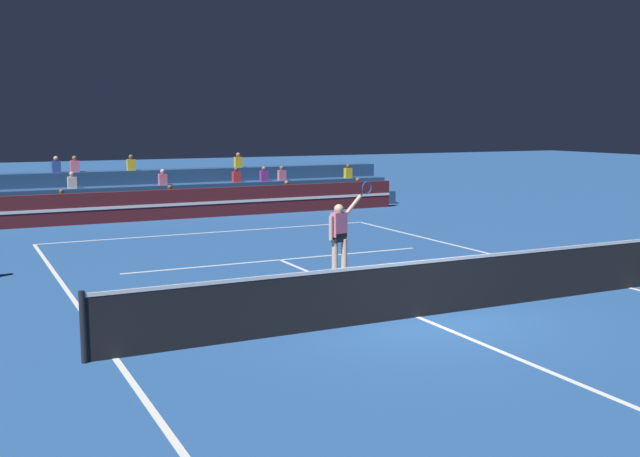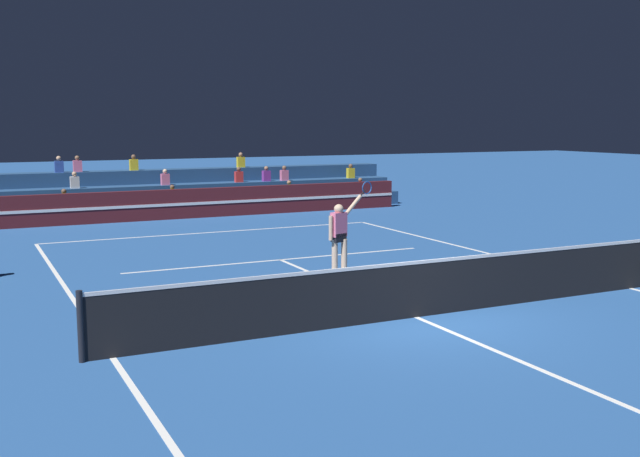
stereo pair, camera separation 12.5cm
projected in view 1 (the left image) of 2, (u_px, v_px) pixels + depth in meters
The scene contains 7 objects.
ground_plane at pixel (417, 317), 13.82m from camera, with size 120.00×120.00×0.00m, color #285699.
court_lines at pixel (417, 317), 13.82m from camera, with size 11.10×23.90×0.01m.
tennis_net at pixel (418, 288), 13.74m from camera, with size 12.00×0.10×1.10m.
sponsor_banner_wall at pixel (180, 204), 27.74m from camera, with size 18.00×0.26×1.10m.
bleacher_stand at pixel (162, 195), 29.97m from camera, with size 19.81×2.85×2.28m.
tennis_player at pixel (340, 236), 17.21m from camera, with size 1.35×0.42×2.25m.
tennis_ball at pixel (289, 308), 14.34m from camera, with size 0.07×0.07×0.07m, color #C6DB33.
Camera 1 is at (-7.58, -11.25, 3.58)m, focal length 42.00 mm.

